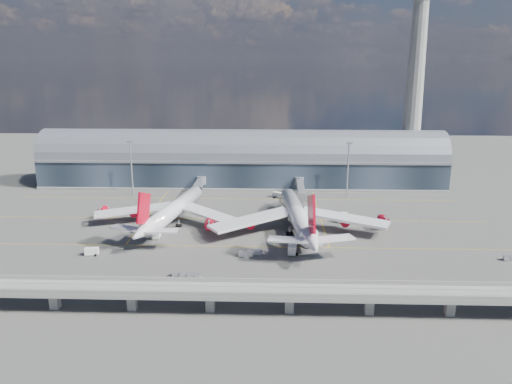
{
  "coord_description": "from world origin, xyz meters",
  "views": [
    {
      "loc": [
        15.43,
        -169.23,
        62.04
      ],
      "look_at": [
        9.39,
        10.0,
        14.0
      ],
      "focal_mm": 35.0,
      "sensor_mm": 36.0,
      "label": 1
    }
  ],
  "objects_px": {
    "control_tower": "(415,81)",
    "airliner_left": "(172,211)",
    "service_truck_0": "(157,232)",
    "service_truck_1": "(92,251)",
    "cargo_train_0": "(250,253)",
    "service_truck_5": "(278,195)",
    "airliner_right": "(298,217)",
    "cargo_train_1": "(186,275)",
    "service_truck_2": "(312,243)",
    "service_truck_4": "(343,218)",
    "floodlight_mast_right": "(348,168)",
    "service_truck_3": "(292,248)",
    "floodlight_mast_left": "(131,167)"
  },
  "relations": [
    {
      "from": "airliner_right",
      "to": "cargo_train_0",
      "type": "bearing_deg",
      "value": -131.63
    },
    {
      "from": "service_truck_2",
      "to": "service_truck_4",
      "type": "distance_m",
      "value": 30.82
    },
    {
      "from": "airliner_left",
      "to": "cargo_train_1",
      "type": "xyz_separation_m",
      "value": [
        13.18,
        -46.89,
        -5.07
      ]
    },
    {
      "from": "airliner_left",
      "to": "airliner_right",
      "type": "distance_m",
      "value": 48.29
    },
    {
      "from": "service_truck_0",
      "to": "airliner_left",
      "type": "bearing_deg",
      "value": 74.42
    },
    {
      "from": "control_tower",
      "to": "service_truck_2",
      "type": "bearing_deg",
      "value": -121.2
    },
    {
      "from": "control_tower",
      "to": "service_truck_5",
      "type": "bearing_deg",
      "value": -155.71
    },
    {
      "from": "service_truck_0",
      "to": "cargo_train_1",
      "type": "distance_m",
      "value": 37.61
    },
    {
      "from": "service_truck_5",
      "to": "cargo_train_0",
      "type": "height_order",
      "value": "service_truck_5"
    },
    {
      "from": "cargo_train_0",
      "to": "service_truck_4",
      "type": "bearing_deg",
      "value": -26.42
    },
    {
      "from": "service_truck_1",
      "to": "service_truck_2",
      "type": "distance_m",
      "value": 73.05
    },
    {
      "from": "cargo_train_1",
      "to": "service_truck_5",
      "type": "bearing_deg",
      "value": -24.19
    },
    {
      "from": "control_tower",
      "to": "service_truck_5",
      "type": "height_order",
      "value": "control_tower"
    },
    {
      "from": "airliner_left",
      "to": "service_truck_2",
      "type": "xyz_separation_m",
      "value": [
        51.86,
        -21.12,
        -4.44
      ]
    },
    {
      "from": "airliner_right",
      "to": "service_truck_4",
      "type": "height_order",
      "value": "airliner_right"
    },
    {
      "from": "airliner_left",
      "to": "service_truck_1",
      "type": "bearing_deg",
      "value": -113.09
    },
    {
      "from": "floodlight_mast_left",
      "to": "airliner_right",
      "type": "bearing_deg",
      "value": -33.82
    },
    {
      "from": "service_truck_1",
      "to": "cargo_train_1",
      "type": "xyz_separation_m",
      "value": [
        33.69,
        -15.79,
        -0.5
      ]
    },
    {
      "from": "cargo_train_1",
      "to": "service_truck_3",
      "type": "bearing_deg",
      "value": -64.74
    },
    {
      "from": "control_tower",
      "to": "service_truck_2",
      "type": "xyz_separation_m",
      "value": [
        -55.89,
        -92.28,
        -50.23
      ]
    },
    {
      "from": "airliner_right",
      "to": "cargo_train_1",
      "type": "xyz_separation_m",
      "value": [
        -34.59,
        -39.79,
        -5.14
      ]
    },
    {
      "from": "cargo_train_1",
      "to": "service_truck_2",
      "type": "bearing_deg",
      "value": -63.06
    },
    {
      "from": "floodlight_mast_right",
      "to": "service_truck_5",
      "type": "xyz_separation_m",
      "value": [
        -31.96,
        -2.22,
        -12.36
      ]
    },
    {
      "from": "service_truck_1",
      "to": "service_truck_3",
      "type": "height_order",
      "value": "service_truck_3"
    },
    {
      "from": "service_truck_1",
      "to": "airliner_right",
      "type": "bearing_deg",
      "value": -80.38
    },
    {
      "from": "service_truck_4",
      "to": "floodlight_mast_right",
      "type": "bearing_deg",
      "value": 99.07
    },
    {
      "from": "airliner_left",
      "to": "service_truck_2",
      "type": "height_order",
      "value": "airliner_left"
    },
    {
      "from": "service_truck_1",
      "to": "cargo_train_0",
      "type": "xyz_separation_m",
      "value": [
        51.69,
        1.01,
        -0.35
      ]
    },
    {
      "from": "cargo_train_0",
      "to": "cargo_train_1",
      "type": "height_order",
      "value": "cargo_train_0"
    },
    {
      "from": "service_truck_2",
      "to": "service_truck_5",
      "type": "height_order",
      "value": "service_truck_2"
    },
    {
      "from": "control_tower",
      "to": "airliner_left",
      "type": "bearing_deg",
      "value": -146.56
    },
    {
      "from": "service_truck_1",
      "to": "cargo_train_0",
      "type": "height_order",
      "value": "service_truck_1"
    },
    {
      "from": "cargo_train_0",
      "to": "service_truck_3",
      "type": "bearing_deg",
      "value": -60.12
    },
    {
      "from": "service_truck_0",
      "to": "service_truck_5",
      "type": "bearing_deg",
      "value": 48.44
    },
    {
      "from": "cargo_train_1",
      "to": "cargo_train_0",
      "type": "bearing_deg",
      "value": -53.71
    },
    {
      "from": "service_truck_0",
      "to": "cargo_train_0",
      "type": "xyz_separation_m",
      "value": [
        34.2,
        -17.13,
        -0.71
      ]
    },
    {
      "from": "cargo_train_0",
      "to": "cargo_train_1",
      "type": "bearing_deg",
      "value": 150.35
    },
    {
      "from": "cargo_train_1",
      "to": "floodlight_mast_right",
      "type": "bearing_deg",
      "value": -40.22
    },
    {
      "from": "service_truck_0",
      "to": "service_truck_5",
      "type": "distance_m",
      "value": 69.46
    },
    {
      "from": "service_truck_0",
      "to": "cargo_train_0",
      "type": "distance_m",
      "value": 38.26
    },
    {
      "from": "service_truck_4",
      "to": "service_truck_5",
      "type": "xyz_separation_m",
      "value": [
        -25.19,
        34.67,
        -0.34
      ]
    },
    {
      "from": "service_truck_2",
      "to": "cargo_train_1",
      "type": "distance_m",
      "value": 46.48
    },
    {
      "from": "service_truck_2",
      "to": "service_truck_3",
      "type": "distance_m",
      "value": 9.04
    },
    {
      "from": "service_truck_5",
      "to": "service_truck_1",
      "type": "bearing_deg",
      "value": 175.96
    },
    {
      "from": "floodlight_mast_right",
      "to": "service_truck_0",
      "type": "relative_size",
      "value": 3.35
    },
    {
      "from": "floodlight_mast_left",
      "to": "airliner_right",
      "type": "relative_size",
      "value": 0.36
    },
    {
      "from": "service_truck_1",
      "to": "floodlight_mast_right",
      "type": "bearing_deg",
      "value": -61.21
    },
    {
      "from": "service_truck_0",
      "to": "service_truck_1",
      "type": "height_order",
      "value": "service_truck_0"
    },
    {
      "from": "service_truck_3",
      "to": "cargo_train_1",
      "type": "height_order",
      "value": "service_truck_3"
    },
    {
      "from": "control_tower",
      "to": "service_truck_2",
      "type": "relative_size",
      "value": 13.55
    }
  ]
}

